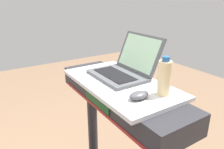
% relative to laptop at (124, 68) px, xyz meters
% --- Properties ---
extents(desk_board, '(0.68, 0.37, 0.02)m').
position_rel_laptop_xyz_m(desk_board, '(0.06, -0.07, -0.06)').
color(desk_board, silver).
rests_on(desk_board, treadmill_base).
extents(laptop, '(0.33, 0.31, 0.22)m').
position_rel_laptop_xyz_m(laptop, '(0.00, 0.00, 0.00)').
color(laptop, '#515459').
rests_on(laptop, desk_board).
extents(computer_mouse, '(0.06, 0.10, 0.03)m').
position_rel_laptop_xyz_m(computer_mouse, '(0.28, -0.12, -0.03)').
color(computer_mouse, '#4C4C51').
rests_on(computer_mouse, desk_board).
extents(water_bottle, '(0.06, 0.06, 0.18)m').
position_rel_laptop_xyz_m(water_bottle, '(0.30, 0.01, 0.04)').
color(water_bottle, beige).
rests_on(water_bottle, desk_board).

